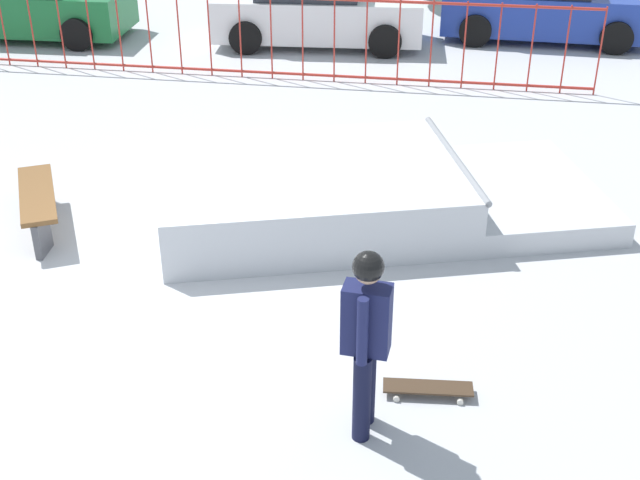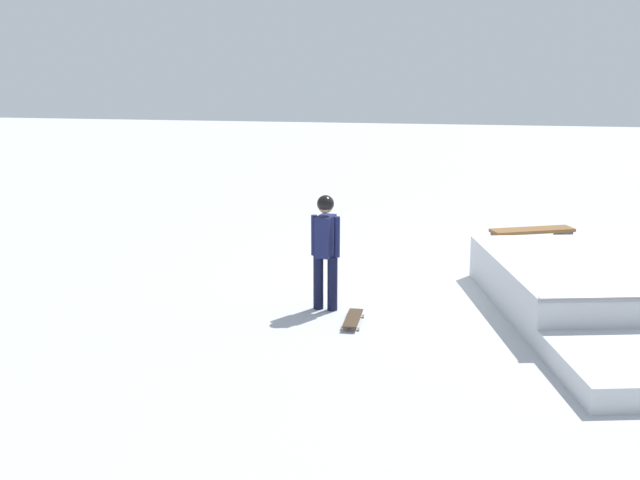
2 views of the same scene
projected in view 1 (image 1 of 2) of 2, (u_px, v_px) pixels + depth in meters
The scene contains 9 objects.
ground_plane at pixel (168, 275), 9.37m from camera, with size 60.00×60.00×0.00m, color #B7BABF.
skate_ramp at pixel (349, 193), 10.47m from camera, with size 5.85×3.75×0.74m.
skater at pixel (366, 331), 6.71m from camera, with size 0.41×0.44×1.73m.
skateboard at pixel (428, 388), 7.55m from camera, with size 0.80×0.26×0.09m.
perimeter_fence at pixel (256, 35), 14.96m from camera, with size 11.78×0.96×1.50m.
park_bench at pixel (38, 201), 10.17m from camera, with size 0.99×1.63×0.48m.
parked_car_green at pixel (24, 1), 17.34m from camera, with size 4.18×2.08×1.60m.
parked_car_white at pixel (316, 7), 16.89m from camera, with size 4.12×1.95×1.60m.
parked_car_blue at pixel (543, 3), 17.20m from camera, with size 4.27×2.29×1.60m.
Camera 1 is at (2.31, -7.83, 4.91)m, focal length 47.64 mm.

